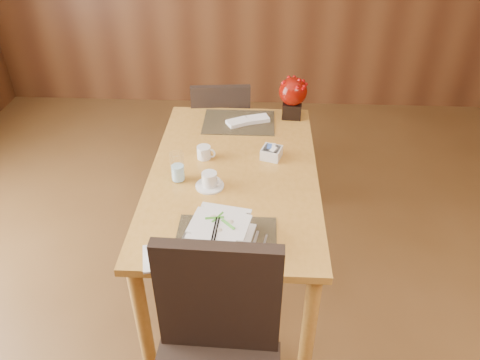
{
  "coord_description": "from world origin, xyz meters",
  "views": [
    {
      "loc": [
        0.14,
        -1.48,
        2.17
      ],
      "look_at": [
        0.05,
        0.35,
        0.87
      ],
      "focal_mm": 35.0,
      "sensor_mm": 36.0,
      "label": 1
    }
  ],
  "objects_px": {
    "soup_setting": "(220,233)",
    "berry_decor": "(293,95)",
    "sugar_caddy": "(271,153)",
    "dining_table": "(234,186)",
    "near_chair": "(216,360)",
    "bread_plate": "(162,257)",
    "creamer_jug": "(204,152)",
    "coffee_cup": "(210,181)",
    "far_chair": "(221,130)",
    "water_glass": "(177,167)"
  },
  "relations": [
    {
      "from": "sugar_caddy",
      "to": "near_chair",
      "type": "relative_size",
      "value": 0.1
    },
    {
      "from": "coffee_cup",
      "to": "sugar_caddy",
      "type": "relative_size",
      "value": 1.42
    },
    {
      "from": "coffee_cup",
      "to": "far_chair",
      "type": "xyz_separation_m",
      "value": [
        -0.03,
        1.03,
        -0.28
      ]
    },
    {
      "from": "sugar_caddy",
      "to": "bread_plate",
      "type": "xyz_separation_m",
      "value": [
        -0.47,
        -0.82,
        -0.03
      ]
    },
    {
      "from": "soup_setting",
      "to": "sugar_caddy",
      "type": "bearing_deg",
      "value": 83.08
    },
    {
      "from": "far_chair",
      "to": "berry_decor",
      "type": "bearing_deg",
      "value": 148.87
    },
    {
      "from": "water_glass",
      "to": "near_chair",
      "type": "relative_size",
      "value": 0.16
    },
    {
      "from": "creamer_jug",
      "to": "sugar_caddy",
      "type": "relative_size",
      "value": 0.96
    },
    {
      "from": "creamer_jug",
      "to": "sugar_caddy",
      "type": "bearing_deg",
      "value": 18.14
    },
    {
      "from": "berry_decor",
      "to": "bread_plate",
      "type": "relative_size",
      "value": 1.64
    },
    {
      "from": "water_glass",
      "to": "berry_decor",
      "type": "height_order",
      "value": "berry_decor"
    },
    {
      "from": "near_chair",
      "to": "bread_plate",
      "type": "bearing_deg",
      "value": 126.38
    },
    {
      "from": "creamer_jug",
      "to": "soup_setting",
      "type": "bearing_deg",
      "value": -62.88
    },
    {
      "from": "creamer_jug",
      "to": "far_chair",
      "type": "relative_size",
      "value": 0.11
    },
    {
      "from": "dining_table",
      "to": "near_chair",
      "type": "relative_size",
      "value": 1.41
    },
    {
      "from": "berry_decor",
      "to": "bread_plate",
      "type": "xyz_separation_m",
      "value": [
        -0.6,
        -1.32,
        -0.15
      ]
    },
    {
      "from": "creamer_jug",
      "to": "near_chair",
      "type": "xyz_separation_m",
      "value": [
        0.17,
        -1.17,
        -0.19
      ]
    },
    {
      "from": "water_glass",
      "to": "near_chair",
      "type": "distance_m",
      "value": 1.01
    },
    {
      "from": "far_chair",
      "to": "water_glass",
      "type": "bearing_deg",
      "value": 76.47
    },
    {
      "from": "dining_table",
      "to": "berry_decor",
      "type": "distance_m",
      "value": 0.77
    },
    {
      "from": "creamer_jug",
      "to": "berry_decor",
      "type": "xyz_separation_m",
      "value": [
        0.51,
        0.53,
        0.11
      ]
    },
    {
      "from": "coffee_cup",
      "to": "bread_plate",
      "type": "height_order",
      "value": "coffee_cup"
    },
    {
      "from": "sugar_caddy",
      "to": "berry_decor",
      "type": "xyz_separation_m",
      "value": [
        0.13,
        0.5,
        0.12
      ]
    },
    {
      "from": "soup_setting",
      "to": "bread_plate",
      "type": "xyz_separation_m",
      "value": [
        -0.24,
        -0.11,
        -0.05
      ]
    },
    {
      "from": "coffee_cup",
      "to": "water_glass",
      "type": "bearing_deg",
      "value": 163.72
    },
    {
      "from": "sugar_caddy",
      "to": "far_chair",
      "type": "distance_m",
      "value": 0.86
    },
    {
      "from": "berry_decor",
      "to": "near_chair",
      "type": "bearing_deg",
      "value": -101.39
    },
    {
      "from": "coffee_cup",
      "to": "far_chair",
      "type": "bearing_deg",
      "value": 91.74
    },
    {
      "from": "near_chair",
      "to": "far_chair",
      "type": "xyz_separation_m",
      "value": [
        -0.14,
        1.92,
        -0.09
      ]
    },
    {
      "from": "bread_plate",
      "to": "near_chair",
      "type": "xyz_separation_m",
      "value": [
        0.26,
        -0.37,
        -0.16
      ]
    },
    {
      "from": "dining_table",
      "to": "soup_setting",
      "type": "distance_m",
      "value": 0.58
    },
    {
      "from": "dining_table",
      "to": "coffee_cup",
      "type": "height_order",
      "value": "coffee_cup"
    },
    {
      "from": "far_chair",
      "to": "bread_plate",
      "type": "bearing_deg",
      "value": 80.19
    },
    {
      "from": "water_glass",
      "to": "berry_decor",
      "type": "relative_size",
      "value": 0.63
    },
    {
      "from": "soup_setting",
      "to": "berry_decor",
      "type": "relative_size",
      "value": 1.19
    },
    {
      "from": "dining_table",
      "to": "creamer_jug",
      "type": "height_order",
      "value": "creamer_jug"
    },
    {
      "from": "bread_plate",
      "to": "far_chair",
      "type": "xyz_separation_m",
      "value": [
        0.12,
        1.55,
        -0.25
      ]
    },
    {
      "from": "coffee_cup",
      "to": "creamer_jug",
      "type": "relative_size",
      "value": 1.48
    },
    {
      "from": "soup_setting",
      "to": "berry_decor",
      "type": "height_order",
      "value": "berry_decor"
    },
    {
      "from": "soup_setting",
      "to": "sugar_caddy",
      "type": "relative_size",
      "value": 3.05
    },
    {
      "from": "soup_setting",
      "to": "water_glass",
      "type": "height_order",
      "value": "water_glass"
    },
    {
      "from": "dining_table",
      "to": "creamer_jug",
      "type": "relative_size",
      "value": 15.02
    },
    {
      "from": "near_chair",
      "to": "sugar_caddy",
      "type": "bearing_deg",
      "value": 81.76
    },
    {
      "from": "far_chair",
      "to": "soup_setting",
      "type": "bearing_deg",
      "value": 89.26
    },
    {
      "from": "water_glass",
      "to": "near_chair",
      "type": "xyz_separation_m",
      "value": [
        0.28,
        -0.94,
        -0.24
      ]
    },
    {
      "from": "water_glass",
      "to": "berry_decor",
      "type": "bearing_deg",
      "value": 50.39
    },
    {
      "from": "coffee_cup",
      "to": "berry_decor",
      "type": "relative_size",
      "value": 0.55
    },
    {
      "from": "creamer_jug",
      "to": "near_chair",
      "type": "bearing_deg",
      "value": -66.91
    },
    {
      "from": "bread_plate",
      "to": "near_chair",
      "type": "bearing_deg",
      "value": -55.34
    },
    {
      "from": "water_glass",
      "to": "near_chair",
      "type": "bearing_deg",
      "value": -73.59
    }
  ]
}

